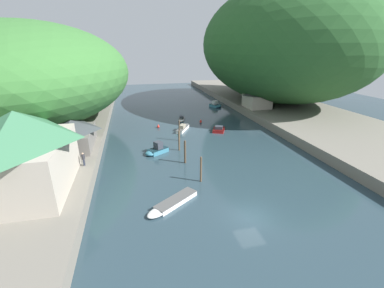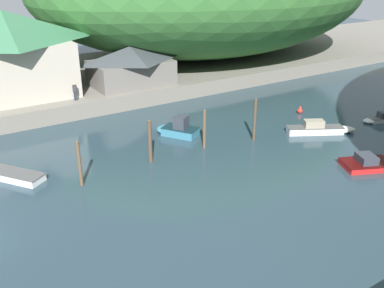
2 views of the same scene
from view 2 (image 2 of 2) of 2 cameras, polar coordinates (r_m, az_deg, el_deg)
The scene contains 16 objects.
water_surface at distance 39.37m, azimuth 19.59°, elevation 1.59°, with size 130.00×130.00×0.00m, color #283D47.
left_bank at distance 57.94m, azimuth -0.85°, elevation 10.50°, with size 22.00×120.00×1.55m.
waterfront_building at distance 43.91m, azimuth -23.39°, elevation 11.05°, with size 8.21×11.81×8.06m.
boathouse_shed at distance 45.66m, azimuth -8.17°, elevation 10.41°, with size 5.75×8.75×4.00m.
boat_moored_right at distance 32.21m, azimuth -24.08°, elevation -3.51°, with size 5.86×4.76×0.52m.
boat_red_skiff at distance 38.27m, azimuth 16.91°, elevation 1.94°, with size 3.90×5.76×1.18m.
boat_far_upstream at distance 42.92m, azimuth 23.70°, elevation 3.11°, with size 1.88×3.45×0.89m.
boat_far_right_bank at distance 33.24m, azimuth 22.88°, elevation -2.38°, with size 3.57×4.70×0.99m.
boat_cabin_cruiser at distance 36.23m, azimuth -2.06°, elevation 2.01°, with size 3.92×3.31×1.74m.
mooring_post_nearest at distance 28.58m, azimuth -14.77°, elevation -2.50°, with size 0.23×0.23×3.21m.
mooring_post_second at distance 31.04m, azimuth -5.62°, elevation 0.41°, with size 0.30×0.30×3.30m.
mooring_post_middle at distance 33.22m, azimuth 1.67°, elevation 2.01°, with size 0.25×0.25×3.21m.
mooring_post_fourth at distance 35.03m, azimuth 8.37°, elevation 3.24°, with size 0.24×0.24×3.58m.
channel_buoy_near at distance 42.72m, azimuth 14.20°, elevation 4.37°, with size 0.51×0.51×0.77m.
person_on_quay at distance 45.22m, azimuth -5.36°, elevation 8.98°, with size 0.28×0.41×1.69m.
person_by_boathouse at distance 41.49m, azimuth -15.36°, elevation 6.92°, with size 0.34×0.43×1.69m.
Camera 2 is at (21.95, 0.35, 13.74)m, focal length 40.00 mm.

